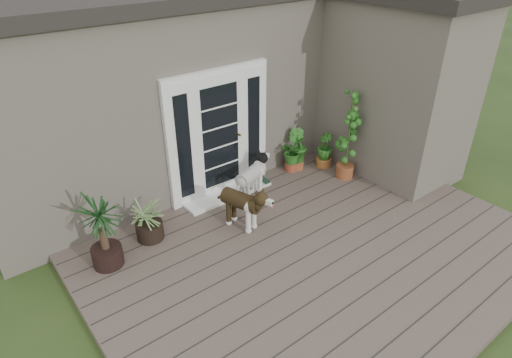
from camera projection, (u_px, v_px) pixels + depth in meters
deck at (319, 252)px, 6.29m from camera, size 6.20×4.60×0.12m
house_main at (168, 80)px, 8.43m from camera, size 7.40×4.00×3.10m
house_wing at (396, 92)px, 7.83m from camera, size 1.60×2.40×3.10m
door_unit at (219, 134)px, 7.11m from camera, size 1.90×0.14×2.15m
door_step at (228, 194)px, 7.50m from camera, size 1.60×0.40×0.05m
brindle_dog at (241, 207)px, 6.57m from camera, size 0.58×0.88×0.68m
white_dog at (251, 181)px, 7.28m from camera, size 0.85×0.57×0.65m
spider_plant at (148, 218)px, 6.31m from camera, size 0.72×0.72×0.71m
yucca at (102, 231)px, 5.70m from camera, size 0.78×0.78×1.13m
herb_a at (291, 157)px, 8.14m from camera, size 0.58×0.58×0.56m
herb_b at (297, 154)px, 8.20m from camera, size 0.49×0.49×0.58m
herb_c at (324, 153)px, 8.29m from camera, size 0.38×0.38×0.54m
sapling at (349, 134)px, 7.64m from camera, size 0.60×0.60×1.70m
clog_left at (247, 188)px, 7.65m from camera, size 0.13×0.26×0.08m
clog_right at (264, 180)px, 7.85m from camera, size 0.18×0.33×0.10m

